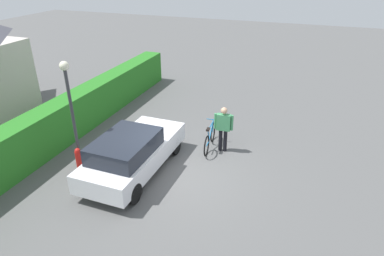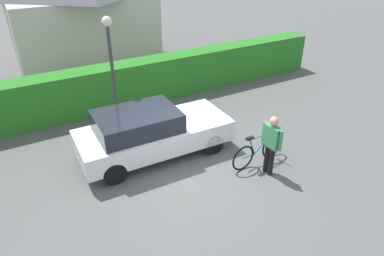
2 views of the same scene
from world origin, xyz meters
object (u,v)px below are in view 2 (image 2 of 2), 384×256
Objects in this scene: parked_car_near at (150,132)px; person_rider at (271,141)px; fire_hydrant at (115,121)px; bicycle at (258,151)px; street_lamp at (111,59)px.

person_rider is (2.35, -2.32, 0.24)m from parked_car_near.
parked_car_near is 1.82m from fire_hydrant.
fire_hydrant is (-2.85, 3.56, 0.01)m from bicycle.
parked_car_near is at bearing -74.67° from fire_hydrant.
person_rider is (-0.04, -0.50, 0.59)m from bicycle.
street_lamp is at bearing 22.74° from fire_hydrant.
parked_car_near reaches higher than fire_hydrant.
parked_car_near is at bearing -78.73° from street_lamp.
bicycle reaches higher than fire_hydrant.
street_lamp is at bearing 127.18° from bicycle.
street_lamp is (-2.70, 4.10, 1.39)m from person_rider.
street_lamp reaches higher than person_rider.
person_rider is at bearing -44.74° from parked_car_near.
bicycle is 4.94m from street_lamp.
person_rider is 5.10m from street_lamp.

